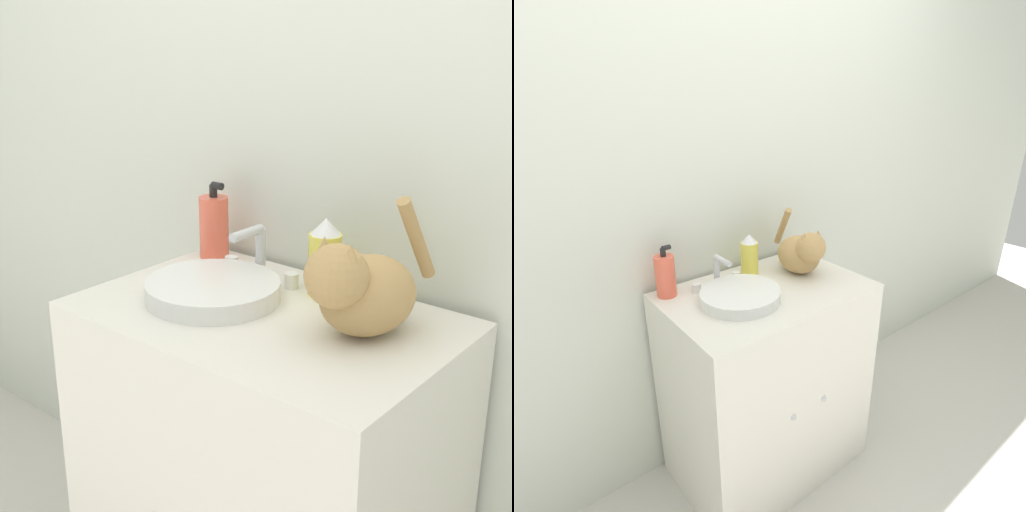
# 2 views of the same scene
# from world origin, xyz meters

# --- Properties ---
(wall_back) EXTENTS (6.00, 0.05, 2.50)m
(wall_back) POSITION_xyz_m (0.00, 0.55, 1.25)
(wall_back) COLOR silver
(wall_back) RESTS_ON ground_plane
(vanity_cabinet) EXTENTS (0.78, 0.52, 0.88)m
(vanity_cabinet) POSITION_xyz_m (0.00, 0.25, 0.44)
(vanity_cabinet) COLOR silver
(vanity_cabinet) RESTS_ON ground_plane
(sink_basin) EXTENTS (0.29, 0.29, 0.04)m
(sink_basin) POSITION_xyz_m (-0.13, 0.24, 0.90)
(sink_basin) COLOR white
(sink_basin) RESTS_ON vanity_cabinet
(faucet) EXTENTS (0.21, 0.11, 0.13)m
(faucet) POSITION_xyz_m (-0.13, 0.39, 0.94)
(faucet) COLOR silver
(faucet) RESTS_ON vanity_cabinet
(cat) EXTENTS (0.20, 0.35, 0.25)m
(cat) POSITION_xyz_m (0.21, 0.29, 0.97)
(cat) COLOR tan
(cat) RESTS_ON vanity_cabinet
(soap_bottle) EXTENTS (0.07, 0.07, 0.20)m
(soap_bottle) POSITION_xyz_m (-0.32, 0.44, 0.96)
(soap_bottle) COLOR #EF6047
(soap_bottle) RESTS_ON vanity_cabinet
(spray_bottle) EXTENTS (0.07, 0.07, 0.17)m
(spray_bottle) POSITION_xyz_m (0.04, 0.41, 0.96)
(spray_bottle) COLOR #EADB4C
(spray_bottle) RESTS_ON vanity_cabinet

